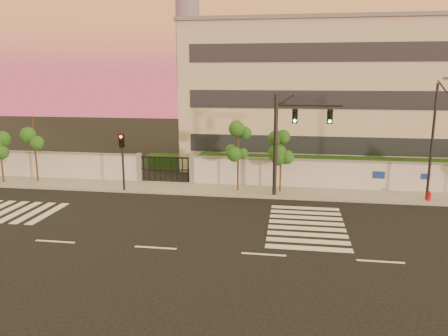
{
  "coord_description": "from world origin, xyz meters",
  "views": [
    {
      "loc": [
        6.05,
        -18.26,
        7.82
      ],
      "look_at": [
        2.28,
        6.0,
        2.59
      ],
      "focal_mm": 35.0,
      "sensor_mm": 36.0,
      "label": 1
    }
  ],
  "objects": [
    {
      "name": "ground",
      "position": [
        0.0,
        0.0,
        0.0
      ],
      "size": [
        120.0,
        120.0,
        0.0
      ],
      "primitive_type": "plane",
      "color": "black",
      "rests_on": "ground"
    },
    {
      "name": "street_tree_e",
      "position": [
        5.43,
        10.45,
        3.08
      ],
      "size": [
        1.47,
        1.17,
        4.19
      ],
      "color": "#382314",
      "rests_on": "ground"
    },
    {
      "name": "traffic_signal_main",
      "position": [
        5.89,
        9.59,
        4.2
      ],
      "size": [
        4.2,
        0.4,
        6.65
      ],
      "rotation": [
        0.0,
        0.0,
        -0.02
      ],
      "color": "black",
      "rests_on": "ground"
    },
    {
      "name": "street_tree_d",
      "position": [
        2.58,
        10.35,
        3.6
      ],
      "size": [
        1.45,
        1.15,
        4.9
      ],
      "color": "#382314",
      "rests_on": "ground"
    },
    {
      "name": "hedge_row",
      "position": [
        1.17,
        14.74,
        0.82
      ],
      "size": [
        41.0,
        4.25,
        1.8
      ],
      "color": "black",
      "rests_on": "ground"
    },
    {
      "name": "sidewalk",
      "position": [
        0.0,
        10.5,
        0.07
      ],
      "size": [
        60.0,
        3.0,
        0.15
      ],
      "primitive_type": "cube",
      "color": "gray",
      "rests_on": "ground"
    },
    {
      "name": "traffic_signal_secondary",
      "position": [
        -5.12,
        9.17,
        2.6
      ],
      "size": [
        0.32,
        0.32,
        4.1
      ],
      "rotation": [
        0.0,
        0.0,
        -0.15
      ],
      "color": "black",
      "rests_on": "ground"
    },
    {
      "name": "perimeter_wall",
      "position": [
        0.1,
        12.0,
        1.07
      ],
      "size": [
        60.0,
        0.36,
        2.2
      ],
      "color": "#B5B8BD",
      "rests_on": "ground"
    },
    {
      "name": "street_tree_b",
      "position": [
        -14.74,
        10.07,
        3.18
      ],
      "size": [
        1.61,
        1.28,
        4.32
      ],
      "color": "#382314",
      "rests_on": "ground"
    },
    {
      "name": "institutional_building",
      "position": [
        9.0,
        21.99,
        6.16
      ],
      "size": [
        24.4,
        12.4,
        12.25
      ],
      "color": "beige",
      "rests_on": "ground"
    },
    {
      "name": "street_tree_c",
      "position": [
        -12.38,
        10.68,
        3.51
      ],
      "size": [
        1.53,
        1.22,
        4.77
      ],
      "color": "#382314",
      "rests_on": "ground"
    },
    {
      "name": "road_markings",
      "position": [
        -1.58,
        3.76,
        0.01
      ],
      "size": [
        57.0,
        7.62,
        0.02
      ],
      "color": "silver",
      "rests_on": "ground"
    },
    {
      "name": "fire_hydrant",
      "position": [
        14.65,
        9.64,
        0.38
      ],
      "size": [
        0.29,
        0.29,
        0.77
      ],
      "rotation": [
        0.0,
        0.0,
        -0.01
      ],
      "color": "#A80B16",
      "rests_on": "ground"
    },
    {
      "name": "streetlight_east",
      "position": [
        14.61,
        9.76,
        4.17
      ],
      "size": [
        0.46,
        1.86,
        7.72
      ],
      "color": "black",
      "rests_on": "ground"
    }
  ]
}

